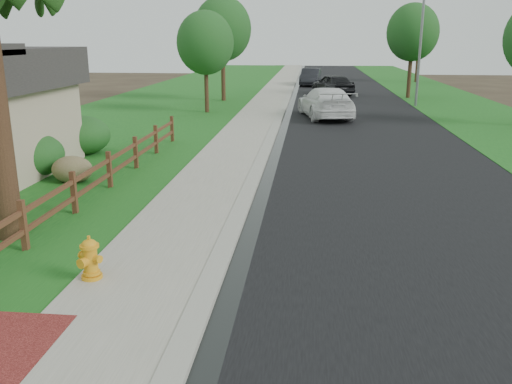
# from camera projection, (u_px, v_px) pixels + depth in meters

# --- Properties ---
(ground) EXTENTS (120.00, 120.00, 0.00)m
(ground) POSITION_uv_depth(u_px,v_px,m) (164.00, 333.00, 7.97)
(ground) COLOR #32261B
(road) EXTENTS (8.00, 90.00, 0.02)m
(road) POSITION_uv_depth(u_px,v_px,m) (344.00, 95.00, 41.02)
(road) COLOR black
(road) RESTS_ON ground
(curb) EXTENTS (0.40, 90.00, 0.12)m
(curb) POSITION_uv_depth(u_px,v_px,m) (289.00, 94.00, 41.41)
(curb) COLOR gray
(curb) RESTS_ON ground
(wet_gutter) EXTENTS (0.50, 90.00, 0.00)m
(wet_gutter) POSITION_uv_depth(u_px,v_px,m) (294.00, 94.00, 41.38)
(wet_gutter) COLOR black
(wet_gutter) RESTS_ON road
(sidewalk) EXTENTS (2.20, 90.00, 0.10)m
(sidewalk) POSITION_uv_depth(u_px,v_px,m) (272.00, 94.00, 41.53)
(sidewalk) COLOR gray
(sidewalk) RESTS_ON ground
(grass_strip) EXTENTS (1.60, 90.00, 0.06)m
(grass_strip) POSITION_uv_depth(u_px,v_px,m) (248.00, 94.00, 41.72)
(grass_strip) COLOR #165018
(grass_strip) RESTS_ON ground
(lawn_near) EXTENTS (9.00, 90.00, 0.04)m
(lawn_near) POSITION_uv_depth(u_px,v_px,m) (181.00, 93.00, 42.22)
(lawn_near) COLOR #165018
(lawn_near) RESTS_ON ground
(verge_far) EXTENTS (6.00, 90.00, 0.04)m
(verge_far) POSITION_uv_depth(u_px,v_px,m) (438.00, 96.00, 40.35)
(verge_far) COLOR #165018
(verge_far) RESTS_ON ground
(ranch_fence) EXTENTS (0.12, 16.92, 1.10)m
(ranch_fence) POSITION_uv_depth(u_px,v_px,m) (93.00, 179.00, 14.27)
(ranch_fence) COLOR #492818
(ranch_fence) RESTS_ON ground
(fire_hydrant) EXTENTS (0.52, 0.42, 0.79)m
(fire_hydrant) POSITION_uv_depth(u_px,v_px,m) (90.00, 259.00, 9.47)
(fire_hydrant) COLOR orange
(fire_hydrant) RESTS_ON sidewalk
(white_suv) EXTENTS (3.34, 5.93, 1.62)m
(white_suv) POSITION_uv_depth(u_px,v_px,m) (326.00, 102.00, 29.21)
(white_suv) COLOR white
(white_suv) RESTS_ON road
(dark_car_mid) EXTENTS (3.46, 5.01, 1.58)m
(dark_car_mid) POSITION_uv_depth(u_px,v_px,m) (333.00, 84.00, 40.88)
(dark_car_mid) COLOR black
(dark_car_mid) RESTS_ON road
(dark_car_far) EXTENTS (2.01, 4.70, 1.51)m
(dark_car_far) POSITION_uv_depth(u_px,v_px,m) (311.00, 77.00, 49.02)
(dark_car_far) COLOR black
(dark_car_far) RESTS_ON road
(streetlight) EXTENTS (1.82, 0.50, 7.92)m
(streetlight) POSITION_uv_depth(u_px,v_px,m) (419.00, 33.00, 33.11)
(streetlight) COLOR slate
(streetlight) RESTS_ON ground
(boulder) EXTENTS (1.48, 1.31, 0.82)m
(boulder) POSITION_uv_depth(u_px,v_px,m) (72.00, 170.00, 16.13)
(boulder) COLOR brown
(boulder) RESTS_ON ground
(shrub_b) EXTENTS (2.11, 2.11, 1.38)m
(shrub_b) POSITION_uv_depth(u_px,v_px,m) (32.00, 155.00, 16.77)
(shrub_b) COLOR #1C4F1D
(shrub_b) RESTS_ON ground
(shrub_d) EXTENTS (2.59, 2.59, 1.44)m
(shrub_d) POSITION_uv_depth(u_px,v_px,m) (81.00, 135.00, 20.00)
(shrub_d) COLOR #1C4F1D
(shrub_d) RESTS_ON ground
(tree_near_left) EXTENTS (3.21, 3.21, 5.69)m
(tree_near_left) POSITION_uv_depth(u_px,v_px,m) (205.00, 43.00, 30.32)
(tree_near_left) COLOR #321F14
(tree_near_left) RESTS_ON ground
(tree_mid_left) EXTENTS (3.85, 3.85, 6.88)m
(tree_mid_left) POSITION_uv_depth(u_px,v_px,m) (223.00, 29.00, 35.95)
(tree_mid_left) COLOR #321F14
(tree_mid_left) RESTS_ON ground
(tree_mid_right) EXTENTS (3.61, 3.61, 6.55)m
(tree_mid_right) POSITION_uv_depth(u_px,v_px,m) (413.00, 32.00, 37.73)
(tree_mid_right) COLOR #321F14
(tree_mid_right) RESTS_ON ground
(tree_far_right) EXTENTS (3.35, 3.35, 6.18)m
(tree_far_right) POSITION_uv_depth(u_px,v_px,m) (419.00, 36.00, 51.69)
(tree_far_right) COLOR #321F14
(tree_far_right) RESTS_ON ground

